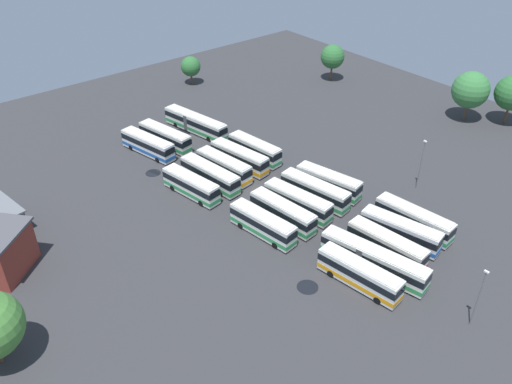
{
  "coord_description": "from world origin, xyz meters",
  "views": [
    {
      "loc": [
        54.51,
        -45.4,
        47.47
      ],
      "look_at": [
        1.36,
        -1.81,
        1.57
      ],
      "focal_mm": 37.01,
      "sensor_mm": 36.0,
      "label": 1
    }
  ],
  "objects_px": {
    "bus_row0_slot4": "(195,123)",
    "lamp_post_mid_lot": "(479,296)",
    "bus_row1_slot1": "(210,175)",
    "bus_row1_slot4": "(255,149)",
    "bus_row2_slot2": "(298,202)",
    "bus_row2_slot0": "(263,224)",
    "lamp_post_far_corner": "(421,163)",
    "bus_row3_slot0": "(359,274)",
    "bus_row3_slot3": "(400,231)",
    "tree_north_edge": "(191,66)",
    "bus_row1_slot0": "(191,185)",
    "bus_row2_slot4": "(328,182)",
    "bus_row1_slot3": "(240,158)",
    "bus_row1_slot2": "(224,166)",
    "bus_row3_slot2": "(387,245)",
    "tree_west_edge": "(333,57)",
    "bus_row3_slot4": "(414,219)",
    "tree_northwest": "(471,90)",
    "bus_row2_slot3": "(315,191)",
    "bus_row3_slot1": "(373,260)",
    "bus_row2_slot1": "(283,213)",
    "bus_row0_slot2": "(165,137)",
    "bus_row0_slot1": "(148,145)"
  },
  "relations": [
    {
      "from": "bus_row0_slot2",
      "to": "bus_row3_slot3",
      "type": "bearing_deg",
      "value": 13.35
    },
    {
      "from": "bus_row3_slot3",
      "to": "tree_north_edge",
      "type": "relative_size",
      "value": 1.81
    },
    {
      "from": "bus_row3_slot3",
      "to": "tree_west_edge",
      "type": "height_order",
      "value": "tree_west_edge"
    },
    {
      "from": "tree_northwest",
      "to": "bus_row3_slot4",
      "type": "bearing_deg",
      "value": -67.47
    },
    {
      "from": "bus_row1_slot0",
      "to": "bus_row2_slot2",
      "type": "xyz_separation_m",
      "value": [
        14.11,
        9.96,
        0.0
      ]
    },
    {
      "from": "bus_row2_slot1",
      "to": "lamp_post_mid_lot",
      "type": "distance_m",
      "value": 29.21
    },
    {
      "from": "bus_row1_slot2",
      "to": "bus_row3_slot3",
      "type": "xyz_separation_m",
      "value": [
        29.93,
        8.63,
        0.0
      ]
    },
    {
      "from": "bus_row2_slot2",
      "to": "lamp_post_mid_lot",
      "type": "bearing_deg",
      "value": 0.45
    },
    {
      "from": "bus_row2_slot0",
      "to": "lamp_post_mid_lot",
      "type": "bearing_deg",
      "value": 15.53
    },
    {
      "from": "bus_row0_slot4",
      "to": "lamp_post_mid_lot",
      "type": "bearing_deg",
      "value": -2.51
    },
    {
      "from": "bus_row1_slot1",
      "to": "bus_row1_slot4",
      "type": "distance_m",
      "value": 11.32
    },
    {
      "from": "tree_north_edge",
      "to": "bus_row3_slot2",
      "type": "bearing_deg",
      "value": -11.35
    },
    {
      "from": "bus_row3_slot2",
      "to": "tree_west_edge",
      "type": "xyz_separation_m",
      "value": [
        -49.41,
        40.69,
        3.76
      ]
    },
    {
      "from": "bus_row1_slot4",
      "to": "bus_row2_slot2",
      "type": "xyz_separation_m",
      "value": [
        16.75,
        -5.28,
        0.0
      ]
    },
    {
      "from": "bus_row1_slot0",
      "to": "bus_row3_slot3",
      "type": "bearing_deg",
      "value": 29.58
    },
    {
      "from": "bus_row2_slot1",
      "to": "tree_north_edge",
      "type": "xyz_separation_m",
      "value": [
        -53.8,
        19.58,
        2.32
      ]
    },
    {
      "from": "bus_row0_slot4",
      "to": "bus_row1_slot0",
      "type": "bearing_deg",
      "value": -35.63
    },
    {
      "from": "bus_row0_slot4",
      "to": "bus_row2_slot0",
      "type": "distance_m",
      "value": 34.7
    },
    {
      "from": "bus_row1_slot4",
      "to": "bus_row3_slot1",
      "type": "height_order",
      "value": "same"
    },
    {
      "from": "bus_row0_slot4",
      "to": "bus_row3_slot3",
      "type": "height_order",
      "value": "same"
    },
    {
      "from": "bus_row2_slot4",
      "to": "bus_row3_slot2",
      "type": "distance_m",
      "value": 16.92
    },
    {
      "from": "bus_row2_slot4",
      "to": "bus_row1_slot3",
      "type": "bearing_deg",
      "value": -157.98
    },
    {
      "from": "bus_row3_slot1",
      "to": "tree_north_edge",
      "type": "distance_m",
      "value": 71.31
    },
    {
      "from": "bus_row3_slot2",
      "to": "tree_north_edge",
      "type": "xyz_separation_m",
      "value": [
        -68.32,
        13.72,
        2.32
      ]
    },
    {
      "from": "tree_west_edge",
      "to": "tree_northwest",
      "type": "distance_m",
      "value": 32.68
    },
    {
      "from": "bus_row1_slot2",
      "to": "lamp_post_far_corner",
      "type": "xyz_separation_m",
      "value": [
        23.02,
        22.03,
        2.91
      ]
    },
    {
      "from": "bus_row3_slot0",
      "to": "lamp_post_mid_lot",
      "type": "xyz_separation_m",
      "value": [
        12.79,
        5.18,
        2.72
      ]
    },
    {
      "from": "bus_row2_slot3",
      "to": "tree_northwest",
      "type": "distance_m",
      "value": 44.57
    },
    {
      "from": "lamp_post_mid_lot",
      "to": "tree_northwest",
      "type": "bearing_deg",
      "value": 123.18
    },
    {
      "from": "bus_row1_slot0",
      "to": "bus_row3_slot1",
      "type": "xyz_separation_m",
      "value": [
        30.06,
        8.52,
        0.0
      ]
    },
    {
      "from": "bus_row1_slot1",
      "to": "bus_row2_slot3",
      "type": "relative_size",
      "value": 1.01
    },
    {
      "from": "bus_row1_slot4",
      "to": "bus_row3_slot0",
      "type": "height_order",
      "value": "same"
    },
    {
      "from": "bus_row1_slot1",
      "to": "bus_row2_slot3",
      "type": "bearing_deg",
      "value": 34.88
    },
    {
      "from": "bus_row2_slot3",
      "to": "bus_row2_slot4",
      "type": "xyz_separation_m",
      "value": [
        -0.46,
        3.48,
        -0.0
      ]
    },
    {
      "from": "bus_row0_slot4",
      "to": "bus_row3_slot0",
      "type": "bearing_deg",
      "value": -9.17
    },
    {
      "from": "bus_row2_slot2",
      "to": "bus_row3_slot2",
      "type": "relative_size",
      "value": 1.0
    },
    {
      "from": "bus_row2_slot4",
      "to": "bus_row3_slot1",
      "type": "distance_m",
      "value": 19.11
    },
    {
      "from": "bus_row3_slot4",
      "to": "lamp_post_far_corner",
      "type": "xyz_separation_m",
      "value": [
        -6.44,
        9.7,
        2.91
      ]
    },
    {
      "from": "bus_row0_slot1",
      "to": "bus_row3_slot3",
      "type": "bearing_deg",
      "value": 18.25
    },
    {
      "from": "lamp_post_mid_lot",
      "to": "tree_north_edge",
      "type": "bearing_deg",
      "value": 169.22
    },
    {
      "from": "bus_row1_slot1",
      "to": "lamp_post_far_corner",
      "type": "distance_m",
      "value": 33.93
    },
    {
      "from": "bus_row1_slot0",
      "to": "tree_north_edge",
      "type": "bearing_deg",
      "value": 146.43
    },
    {
      "from": "tree_northwest",
      "to": "bus_row0_slot2",
      "type": "bearing_deg",
      "value": -118.63
    },
    {
      "from": "bus_row2_slot4",
      "to": "lamp_post_mid_lot",
      "type": "bearing_deg",
      "value": -13.61
    },
    {
      "from": "bus_row1_slot1",
      "to": "bus_row3_slot4",
      "type": "xyz_separation_m",
      "value": [
        28.65,
        15.78,
        -0.0
      ]
    },
    {
      "from": "bus_row1_slot3",
      "to": "bus_row3_slot1",
      "type": "xyz_separation_m",
      "value": [
        32.14,
        -2.84,
        0.0
      ]
    },
    {
      "from": "bus_row1_slot2",
      "to": "lamp_post_mid_lot",
      "type": "height_order",
      "value": "lamp_post_mid_lot"
    },
    {
      "from": "bus_row1_slot1",
      "to": "bus_row1_slot3",
      "type": "xyz_separation_m",
      "value": [
        -1.46,
        7.26,
        -0.0
      ]
    },
    {
      "from": "bus_row2_slot0",
      "to": "lamp_post_far_corner",
      "type": "bearing_deg",
      "value": 76.51
    },
    {
      "from": "tree_north_edge",
      "to": "tree_west_edge",
      "type": "bearing_deg",
      "value": 54.95
    }
  ]
}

